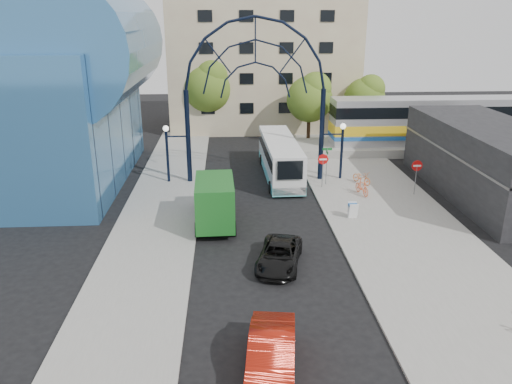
{
  "coord_description": "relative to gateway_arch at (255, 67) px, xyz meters",
  "views": [
    {
      "loc": [
        -2.14,
        -22.42,
        12.04
      ],
      "look_at": [
        -0.43,
        6.0,
        1.94
      ],
      "focal_mm": 35.0,
      "sensor_mm": 36.0,
      "label": 1
    }
  ],
  "objects": [
    {
      "name": "green_truck",
      "position": [
        -2.93,
        -8.15,
        -7.04
      ],
      "size": [
        2.47,
        6.08,
        3.04
      ],
      "rotation": [
        0.0,
        0.0,
        0.03
      ],
      "color": "black",
      "rests_on": "ground"
    },
    {
      "name": "plaza_west",
      "position": [
        -6.5,
        -8.0,
        -8.5
      ],
      "size": [
        5.0,
        50.0,
        0.12
      ],
      "primitive_type": "cube",
      "color": "gray",
      "rests_on": "ground"
    },
    {
      "name": "do_not_enter_sign",
      "position": [
        11.0,
        -4.0,
        -6.58
      ],
      "size": [
        0.76,
        0.07,
        2.48
      ],
      "color": "slate",
      "rests_on": "sidewalk_east"
    },
    {
      "name": "sidewalk_east",
      "position": [
        8.0,
        -10.0,
        -8.5
      ],
      "size": [
        8.0,
        56.0,
        0.12
      ],
      "primitive_type": "cube",
      "color": "gray",
      "rests_on": "ground"
    },
    {
      "name": "city_bus",
      "position": [
        2.01,
        1.17,
        -7.01
      ],
      "size": [
        2.73,
        10.85,
        2.96
      ],
      "rotation": [
        0.0,
        0.0,
        0.02
      ],
      "color": "silver",
      "rests_on": "ground"
    },
    {
      "name": "tree_north_a",
      "position": [
        6.12,
        11.93,
        -3.95
      ],
      "size": [
        4.48,
        4.48,
        7.0
      ],
      "color": "#382314",
      "rests_on": "ground"
    },
    {
      "name": "black_suv",
      "position": [
        0.4,
        -13.84,
        -7.95
      ],
      "size": [
        2.98,
        4.71,
        1.21
      ],
      "primitive_type": "imported",
      "rotation": [
        0.0,
        0.0,
        -0.24
      ],
      "color": "black",
      "rests_on": "ground"
    },
    {
      "name": "ground",
      "position": [
        0.0,
        -14.0,
        -8.56
      ],
      "size": [
        120.0,
        120.0,
        0.0
      ],
      "primitive_type": "plane",
      "color": "black",
      "rests_on": "ground"
    },
    {
      "name": "commercial_block_east",
      "position": [
        16.0,
        -4.0,
        -6.06
      ],
      "size": [
        6.0,
        16.0,
        5.0
      ],
      "primitive_type": "cube",
      "color": "black",
      "rests_on": "ground"
    },
    {
      "name": "bike_near_a",
      "position": [
        7.91,
        -1.39,
        -7.96
      ],
      "size": [
        1.44,
        1.88,
        0.95
      ],
      "primitive_type": "imported",
      "rotation": [
        0.0,
        0.0,
        0.52
      ],
      "color": "orange",
      "rests_on": "sidewalk_east"
    },
    {
      "name": "street_name_sign",
      "position": [
        5.2,
        -1.4,
        -6.43
      ],
      "size": [
        0.7,
        0.7,
        2.8
      ],
      "color": "slate",
      "rests_on": "sidewalk_east"
    },
    {
      "name": "tree_north_b",
      "position": [
        -3.88,
        15.93,
        -3.29
      ],
      "size": [
        5.12,
        5.12,
        8.0
      ],
      "color": "#382314",
      "rests_on": "ground"
    },
    {
      "name": "tree_north_c",
      "position": [
        12.12,
        13.93,
        -4.28
      ],
      "size": [
        4.16,
        4.16,
        6.5
      ],
      "color": "#382314",
      "rests_on": "ground"
    },
    {
      "name": "stop_sign",
      "position": [
        4.8,
        -2.0,
        -6.56
      ],
      "size": [
        0.8,
        0.07,
        2.5
      ],
      "color": "slate",
      "rests_on": "sidewalk_east"
    },
    {
      "name": "gateway_arch",
      "position": [
        0.0,
        0.0,
        0.0
      ],
      "size": [
        13.64,
        0.44,
        12.1
      ],
      "color": "black",
      "rests_on": "ground"
    },
    {
      "name": "transit_hall",
      "position": [
        -15.3,
        1.0,
        -1.86
      ],
      "size": [
        16.5,
        18.0,
        14.5
      ],
      "color": "teal",
      "rests_on": "ground"
    },
    {
      "name": "red_sedan",
      "position": [
        -0.73,
        -21.95,
        -7.78
      ],
      "size": [
        2.24,
        4.87,
        1.55
      ],
      "primitive_type": "imported",
      "rotation": [
        0.0,
        0.0,
        -0.13
      ],
      "color": "#981609",
      "rests_on": "ground"
    },
    {
      "name": "train_car",
      "position": [
        20.0,
        8.0,
        -5.66
      ],
      "size": [
        25.1,
        3.05,
        4.2
      ],
      "color": "#B7B7BC",
      "rests_on": "train_platform"
    },
    {
      "name": "bike_near_b",
      "position": [
        7.29,
        -3.8,
        -7.89
      ],
      "size": [
        0.94,
        1.88,
        1.08
      ],
      "primitive_type": "imported",
      "rotation": [
        0.0,
        0.0,
        0.25
      ],
      "color": "orange",
      "rests_on": "sidewalk_east"
    },
    {
      "name": "apartment_block",
      "position": [
        2.0,
        20.97,
        -1.55
      ],
      "size": [
        20.0,
        12.1,
        14.0
      ],
      "color": "tan",
      "rests_on": "ground"
    },
    {
      "name": "sandwich_board",
      "position": [
        5.6,
        -8.02,
        -7.81
      ],
      "size": [
        0.55,
        0.61,
        0.99
      ],
      "color": "white",
      "rests_on": "sidewalk_east"
    },
    {
      "name": "train_platform",
      "position": [
        20.0,
        8.0,
        -8.16
      ],
      "size": [
        32.0,
        5.0,
        0.8
      ],
      "primitive_type": "cube",
      "color": "gray",
      "rests_on": "ground"
    }
  ]
}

